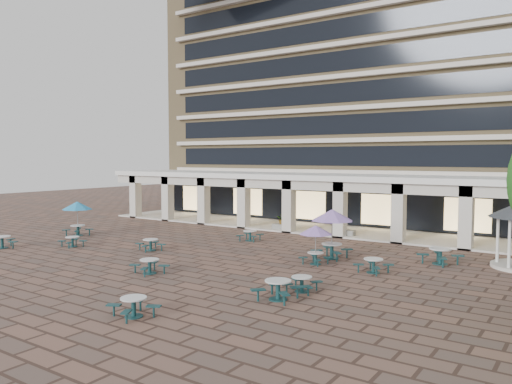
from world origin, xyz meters
TOP-DOWN VIEW (x-y plane):
  - ground at (0.00, 0.00)m, footprint 120.00×120.00m
  - apartment_building at (0.00, 25.47)m, footprint 40.00×15.50m
  - retail_arcade at (0.00, 14.80)m, footprint 42.00×6.60m
  - picnic_table_0 at (-13.65, -3.47)m, footprint 2.06×2.06m
  - picnic_table_1 at (-0.91, -3.09)m, footprint 1.89×1.89m
  - picnic_table_2 at (6.70, -3.38)m, footprint 1.89×1.89m
  - picnic_table_3 at (3.55, -8.11)m, footprint 1.87×1.87m
  - picnic_table_4 at (-14.00, 2.34)m, footprint 2.15×2.15m
  - picnic_table_5 at (-5.35, 1.24)m, footprint 1.92×1.92m
  - picnic_table_6 at (4.85, 3.40)m, footprint 1.81×1.81m
  - picnic_table_7 at (6.90, -1.80)m, footprint 1.60×1.60m
  - picnic_table_8 at (-10.42, -0.67)m, footprint 1.61×1.61m
  - picnic_table_9 at (-2.34, 7.57)m, footprint 1.75×1.75m
  - picnic_table_10 at (8.13, 3.27)m, footprint 1.82×1.82m
  - picnic_table_11 at (4.91, 5.27)m, footprint 2.40×2.40m
  - picnic_table_13 at (10.34, 7.18)m, footprint 2.34×2.34m
  - planter_left at (-3.02, 12.90)m, footprint 1.50×0.70m
  - planter_right at (2.25, 12.90)m, footprint 1.50×0.60m

SIDE VIEW (x-z plane):
  - ground at x=0.00m, z-range 0.00..0.00m
  - picnic_table_8 at x=-10.42m, z-range 0.06..0.71m
  - picnic_table_7 at x=6.90m, z-range 0.06..0.73m
  - picnic_table_5 at x=-5.35m, z-range 0.07..0.77m
  - picnic_table_9 at x=-2.34m, z-range 0.07..0.77m
  - picnic_table_3 at x=3.55m, z-range 0.07..0.78m
  - picnic_table_10 at x=8.13m, z-range 0.07..0.78m
  - planter_right at x=2.25m, z-range -0.15..1.00m
  - picnic_table_1 at x=-0.91m, z-range 0.07..0.78m
  - picnic_table_0 at x=-13.65m, z-range 0.07..0.83m
  - picnic_table_2 at x=6.70m, z-range 0.08..0.88m
  - picnic_table_13 at x=10.34m, z-range 0.08..0.94m
  - planter_left at x=-3.02m, z-range -0.12..1.17m
  - picnic_table_6 at x=4.85m, z-range 0.73..2.82m
  - picnic_table_4 at x=-14.00m, z-range 0.87..3.35m
  - picnic_table_11 at x=4.91m, z-range 0.97..3.75m
  - retail_arcade at x=0.00m, z-range 0.80..5.20m
  - apartment_building at x=0.00m, z-range 0.00..25.20m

